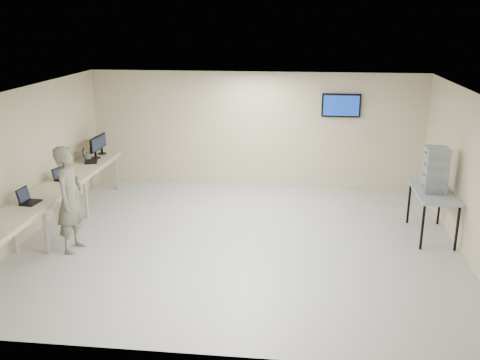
# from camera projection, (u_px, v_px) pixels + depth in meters

# --- Properties ---
(room) EXTENTS (8.01, 7.01, 2.81)m
(room) POSITION_uv_depth(u_px,v_px,m) (241.00, 169.00, 9.61)
(room) COLOR #B7B7B7
(room) RESTS_ON ground
(workbench) EXTENTS (0.76, 6.00, 0.90)m
(workbench) POSITION_uv_depth(u_px,v_px,m) (51.00, 193.00, 10.12)
(workbench) COLOR beige
(workbench) RESTS_ON ground
(laptop_1) EXTENTS (0.32, 0.37, 0.28)m
(laptop_1) POSITION_uv_depth(u_px,v_px,m) (27.00, 199.00, 9.33)
(laptop_1) COLOR black
(laptop_1) RESTS_ON workbench
(laptop_2) EXTENTS (0.34, 0.37, 0.25)m
(laptop_2) POSITION_uv_depth(u_px,v_px,m) (61.00, 177.00, 10.68)
(laptop_2) COLOR black
(laptop_2) RESTS_ON workbench
(laptop_3) EXTENTS (0.41, 0.44, 0.29)m
(laptop_3) POSITION_uv_depth(u_px,v_px,m) (88.00, 159.00, 11.98)
(laptop_3) COLOR black
(laptop_3) RESTS_ON workbench
(monitor_near) EXTENTS (0.22, 0.49, 0.48)m
(monitor_near) POSITION_uv_depth(u_px,v_px,m) (95.00, 146.00, 12.25)
(monitor_near) COLOR black
(monitor_near) RESTS_ON workbench
(monitor_far) EXTENTS (0.21, 0.48, 0.47)m
(monitor_far) POSITION_uv_depth(u_px,v_px,m) (101.00, 142.00, 12.62)
(monitor_far) COLOR black
(monitor_far) RESTS_ON workbench
(soldier) EXTENTS (0.48, 0.72, 1.92)m
(soldier) POSITION_uv_depth(u_px,v_px,m) (70.00, 199.00, 9.38)
(soldier) COLOR slate
(soldier) RESTS_ON ground
(side_table) EXTENTS (0.70, 1.49, 0.90)m
(side_table) POSITION_uv_depth(u_px,v_px,m) (434.00, 195.00, 10.01)
(side_table) COLOR gray
(side_table) RESTS_ON ground
(storage_bins) EXTENTS (0.40, 0.45, 0.85)m
(storage_bins) POSITION_uv_depth(u_px,v_px,m) (435.00, 170.00, 9.86)
(storage_bins) COLOR #8593A3
(storage_bins) RESTS_ON side_table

